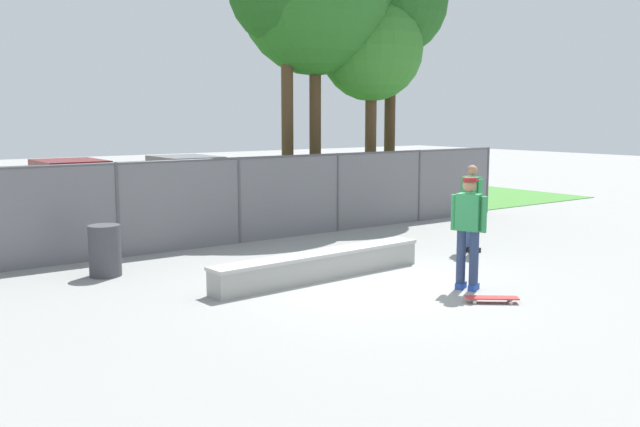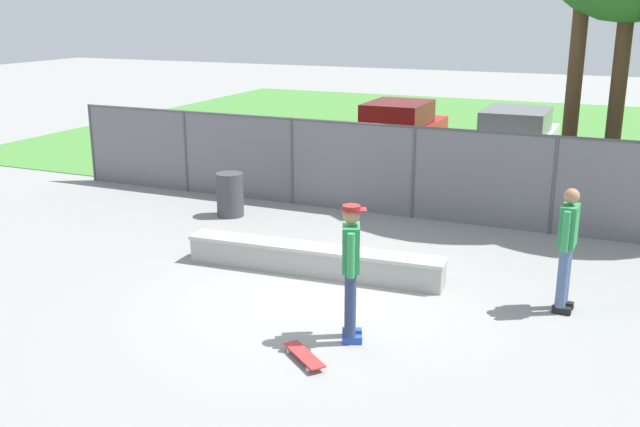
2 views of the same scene
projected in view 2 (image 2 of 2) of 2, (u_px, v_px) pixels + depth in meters
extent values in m
plane|color=gray|center=(322.00, 298.00, 10.91)|extent=(80.00, 80.00, 0.00)
cube|color=#478438|center=(501.00, 138.00, 24.12)|extent=(28.56, 20.00, 0.02)
cube|color=#999993|center=(313.00, 262.00, 11.86)|extent=(4.34, 0.69, 0.41)
cube|color=#ADADA8|center=(313.00, 248.00, 11.79)|extent=(4.38, 0.73, 0.06)
cube|color=#2647A5|center=(352.00, 332.00, 9.64)|extent=(0.28, 0.20, 0.10)
cube|color=#2647A5|center=(352.00, 340.00, 9.43)|extent=(0.28, 0.20, 0.10)
cylinder|color=navy|center=(350.00, 298.00, 9.50)|extent=(0.15, 0.15, 0.88)
cylinder|color=navy|center=(350.00, 305.00, 9.29)|extent=(0.15, 0.15, 0.88)
cube|color=#2D8C4C|center=(351.00, 248.00, 9.19)|extent=(0.34, 0.43, 0.60)
cylinder|color=#2D8C4C|center=(351.00, 243.00, 9.44)|extent=(0.10, 0.10, 0.58)
cylinder|color=#2D8C4C|center=(351.00, 256.00, 8.96)|extent=(0.10, 0.10, 0.58)
sphere|color=#9E7051|center=(351.00, 215.00, 9.07)|extent=(0.22, 0.22, 0.22)
cylinder|color=maroon|center=(351.00, 208.00, 9.05)|extent=(0.23, 0.23, 0.06)
cube|color=maroon|center=(362.00, 210.00, 9.05)|extent=(0.18, 0.23, 0.02)
cube|color=red|center=(304.00, 355.00, 8.96)|extent=(0.75, 0.66, 0.02)
cube|color=#B2B2B7|center=(314.00, 365.00, 8.73)|extent=(0.13, 0.15, 0.02)
cube|color=#B2B2B7|center=(295.00, 347.00, 9.20)|extent=(0.13, 0.15, 0.02)
cylinder|color=silver|center=(308.00, 369.00, 8.70)|extent=(0.06, 0.06, 0.05)
cylinder|color=silver|center=(320.00, 366.00, 8.78)|extent=(0.06, 0.06, 0.05)
cylinder|color=silver|center=(289.00, 351.00, 9.17)|extent=(0.06, 0.06, 0.05)
cylinder|color=silver|center=(301.00, 348.00, 9.24)|extent=(0.06, 0.06, 0.05)
cylinder|color=#4C4C51|center=(92.00, 143.00, 17.98)|extent=(0.07, 0.07, 1.92)
cylinder|color=#4C4C51|center=(186.00, 151.00, 16.92)|extent=(0.07, 0.07, 1.92)
cylinder|color=#4C4C51|center=(292.00, 161.00, 15.85)|extent=(0.07, 0.07, 1.92)
cylinder|color=#4C4C51|center=(413.00, 172.00, 14.79)|extent=(0.07, 0.07, 1.92)
cylinder|color=#4C4C51|center=(554.00, 185.00, 13.73)|extent=(0.07, 0.07, 1.92)
cylinder|color=#4C4C51|center=(415.00, 127.00, 14.53)|extent=(16.56, 0.05, 0.05)
cube|color=slate|center=(413.00, 172.00, 14.79)|extent=(16.56, 0.01, 1.92)
cylinder|color=#513823|center=(573.00, 92.00, 15.28)|extent=(0.32, 0.32, 4.96)
cylinder|color=#513823|center=(616.00, 108.00, 14.96)|extent=(0.32, 0.32, 4.41)
cube|color=#B21E1E|center=(399.00, 136.00, 20.56)|extent=(1.82, 4.21, 0.70)
cube|color=#621010|center=(398.00, 113.00, 20.24)|extent=(1.61, 2.11, 0.64)
cylinder|color=black|center=(383.00, 139.00, 22.14)|extent=(0.22, 0.64, 0.64)
cylinder|color=black|center=(441.00, 143.00, 21.46)|extent=(0.22, 0.64, 0.64)
cylinder|color=black|center=(353.00, 154.00, 19.85)|extent=(0.22, 0.64, 0.64)
cylinder|color=black|center=(416.00, 159.00, 19.16)|extent=(0.22, 0.64, 0.64)
cube|color=#B7BABF|center=(515.00, 146.00, 19.17)|extent=(1.82, 4.21, 0.70)
cube|color=slate|center=(516.00, 121.00, 18.85)|extent=(1.61, 2.11, 0.64)
cylinder|color=black|center=(489.00, 148.00, 20.75)|extent=(0.22, 0.64, 0.64)
cylinder|color=black|center=(554.00, 153.00, 20.07)|extent=(0.22, 0.64, 0.64)
cylinder|color=black|center=(470.00, 165.00, 18.46)|extent=(0.22, 0.64, 0.64)
cylinder|color=black|center=(543.00, 172.00, 17.77)|extent=(0.22, 0.64, 0.64)
cube|color=black|center=(564.00, 305.00, 10.53)|extent=(0.27, 0.13, 0.10)
cube|color=black|center=(562.00, 310.00, 10.34)|extent=(0.27, 0.13, 0.10)
cylinder|color=#475B89|center=(565.00, 273.00, 10.41)|extent=(0.15, 0.15, 0.88)
cylinder|color=#475B89|center=(563.00, 278.00, 10.22)|extent=(0.15, 0.15, 0.88)
cube|color=#2D8C4C|center=(569.00, 226.00, 10.11)|extent=(0.24, 0.39, 0.60)
cylinder|color=#2D8C4C|center=(571.00, 223.00, 10.33)|extent=(0.10, 0.10, 0.58)
cylinder|color=#2D8C4C|center=(566.00, 232.00, 9.90)|extent=(0.10, 0.10, 0.58)
sphere|color=#9E7051|center=(572.00, 196.00, 9.99)|extent=(0.22, 0.22, 0.22)
cylinder|color=#3F3F44|center=(230.00, 195.00, 15.05)|extent=(0.56, 0.56, 0.91)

